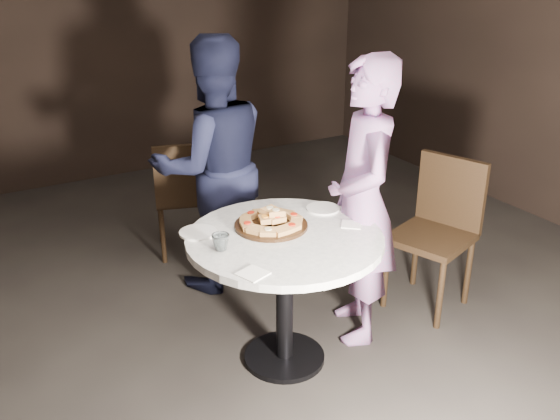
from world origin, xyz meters
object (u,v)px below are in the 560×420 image
Objects in this scene: serving_board at (271,225)px; diner_teal at (362,203)px; focaccia_pile at (271,219)px; table at (285,260)px; water_glass at (221,242)px; chair_far at (184,191)px; diner_navy at (213,167)px; chair_right at (439,222)px.

diner_teal is at bearing -9.06° from serving_board.
serving_board is 1.12× the size of focaccia_pile.
serving_board reaches higher than table.
water_glass is 0.10× the size of chair_far.
water_glass is at bearing -162.31° from focaccia_pile.
table is at bearing -86.79° from serving_board.
chair_far is at bearing 88.89° from table.
serving_board is at bearing 93.27° from diner_navy.
serving_board is 0.44× the size of chair_far.
chair_far is 0.58m from diner_navy.
chair_right reaches higher than focaccia_pile.
diner_teal is at bearing 126.97° from chair_far.
chair_right is at bearing 2.15° from water_glass.
focaccia_pile is 0.21× the size of diner_teal.
diner_navy reaches higher than water_glass.
chair_far is 0.54× the size of diner_teal.
serving_board is 1.24m from chair_right.
chair_right is (1.18, -1.43, 0.03)m from chair_far.
diner_navy reaches higher than table.
chair_far is at bearing -159.69° from chair_right.
diner_navy is at bearing 67.39° from water_glass.
diner_navy is at bearing -148.74° from chair_right.
diner_navy is at bearing 111.01° from chair_far.
focaccia_pile is 0.56m from diner_teal.
diner_teal is at bearing -9.16° from focaccia_pile.
focaccia_pile is 0.39× the size of chair_far.
table is 0.79× the size of diner_navy.
water_glass is at bearing 176.73° from table.
water_glass is at bearing -64.54° from diner_teal.
chair_far is (0.03, 1.51, -0.11)m from table.
table is at bearing -61.30° from diner_teal.
serving_board is at bearing 93.21° from table.
diner_navy is 1.01× the size of diner_teal.
water_glass is (-0.36, 0.02, 0.19)m from table.
chair_right reaches higher than table.
chair_right is (1.57, 0.06, -0.27)m from water_glass.
diner_navy reaches higher than serving_board.
focaccia_pile is at bearing -75.32° from diner_teal.
water_glass is at bearing -106.95° from chair_right.
diner_teal reaches higher than focaccia_pile.
chair_far is at bearing 75.28° from water_glass.
serving_board is 0.41× the size of chair_right.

